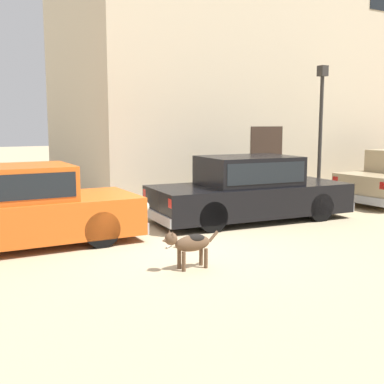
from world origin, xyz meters
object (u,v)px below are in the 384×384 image
object	(u,v)px
stray_cat	(186,243)
street_lamp	(321,116)
stray_dog_spotted	(190,243)
parked_sedan_second	(249,189)
parked_sedan_nearest	(17,207)

from	to	relation	value
stray_cat	street_lamp	xyz separation A→B (m)	(5.51, 2.52, 2.32)
stray_dog_spotted	stray_cat	distance (m)	1.33
parked_sedan_second	stray_cat	size ratio (longest dim) A/B	7.70
parked_sedan_second	street_lamp	world-z (taller)	street_lamp
parked_sedan_nearest	stray_dog_spotted	xyz separation A→B (m)	(2.04, -2.67, -0.31)
parked_sedan_nearest	stray_cat	bearing A→B (deg)	-29.62
stray_cat	stray_dog_spotted	bearing A→B (deg)	-97.63
street_lamp	parked_sedan_nearest	bearing A→B (deg)	-172.88
parked_sedan_second	street_lamp	size ratio (longest dim) A/B	1.29
parked_sedan_second	stray_dog_spotted	bearing A→B (deg)	-134.04
parked_sedan_second	street_lamp	bearing A→B (deg)	23.16
parked_sedan_nearest	stray_dog_spotted	world-z (taller)	parked_sedan_nearest
parked_sedan_second	stray_cat	bearing A→B (deg)	-144.12
parked_sedan_second	street_lamp	xyz separation A→B (m)	(3.09, 1.05, 1.67)
parked_sedan_nearest	stray_cat	size ratio (longest dim) A/B	7.12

